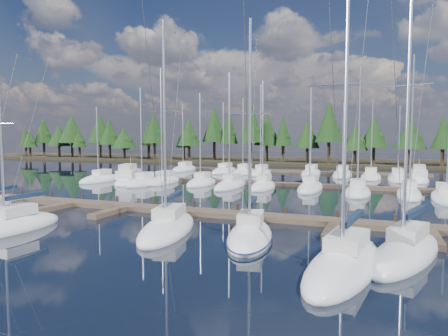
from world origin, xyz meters
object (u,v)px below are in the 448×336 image
at_px(main_dock, 186,212).
at_px(motor_yacht_right, 419,178).
at_px(front_sailboat_5, 345,263).
at_px(front_sailboat_3, 168,228).
at_px(front_sailboat_2, 11,226).
at_px(front_sailboat_4, 250,236).
at_px(motor_yacht_left, 129,180).
at_px(front_sailboat_6, 405,252).

height_order(main_dock, motor_yacht_right, motor_yacht_right).
relative_size(main_dock, front_sailboat_5, 2.73).
relative_size(front_sailboat_3, front_sailboat_5, 0.91).
bearing_deg(front_sailboat_2, motor_yacht_right, 56.68).
height_order(front_sailboat_4, motor_yacht_right, front_sailboat_4).
height_order(front_sailboat_2, front_sailboat_3, front_sailboat_3).
distance_m(front_sailboat_4, motor_yacht_left, 34.46).
bearing_deg(front_sailboat_3, front_sailboat_4, -0.56).
distance_m(main_dock, front_sailboat_6, 17.41).
relative_size(main_dock, front_sailboat_2, 3.31).
relative_size(front_sailboat_2, motor_yacht_left, 1.43).
xyz_separation_m(main_dock, front_sailboat_3, (1.59, -5.80, 0.09)).
height_order(main_dock, front_sailboat_6, front_sailboat_6).
relative_size(front_sailboat_6, motor_yacht_right, 1.99).
bearing_deg(motor_yacht_left, front_sailboat_2, -71.40).
distance_m(main_dock, front_sailboat_4, 9.47).
bearing_deg(front_sailboat_6, front_sailboat_4, 177.22).
xyz_separation_m(front_sailboat_5, motor_yacht_left, (-31.17, 27.00, 0.19)).
distance_m(front_sailboat_2, front_sailboat_3, 10.90).
bearing_deg(main_dock, front_sailboat_2, -132.97).
bearing_deg(motor_yacht_right, main_dock, -120.26).
bearing_deg(front_sailboat_5, motor_yacht_left, 139.10).
bearing_deg(front_sailboat_2, front_sailboat_4, 12.22).
distance_m(front_sailboat_2, front_sailboat_4, 16.53).
relative_size(front_sailboat_4, motor_yacht_right, 1.72).
bearing_deg(front_sailboat_4, front_sailboat_5, -30.74).
height_order(front_sailboat_6, motor_yacht_left, front_sailboat_6).
height_order(front_sailboat_4, front_sailboat_6, front_sailboat_6).
xyz_separation_m(main_dock, front_sailboat_6, (16.24, -6.28, 0.10)).
relative_size(front_sailboat_5, front_sailboat_6, 0.98).
height_order(main_dock, front_sailboat_5, front_sailboat_5).
xyz_separation_m(front_sailboat_4, motor_yacht_right, (12.77, 40.50, 0.16)).
xyz_separation_m(front_sailboat_3, front_sailboat_5, (11.79, -3.59, 0.01)).
relative_size(main_dock, motor_yacht_left, 4.73).
bearing_deg(motor_yacht_right, motor_yacht_left, -155.87).
xyz_separation_m(front_sailboat_2, front_sailboat_3, (10.31, 3.56, 0.00)).
distance_m(front_sailboat_3, front_sailboat_5, 12.32).
bearing_deg(front_sailboat_6, motor_yacht_left, 144.93).
distance_m(front_sailboat_4, front_sailboat_5, 6.91).
height_order(front_sailboat_2, front_sailboat_4, front_sailboat_4).
height_order(front_sailboat_5, motor_yacht_right, front_sailboat_5).
xyz_separation_m(front_sailboat_2, motor_yacht_left, (-9.08, 26.97, 0.20)).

